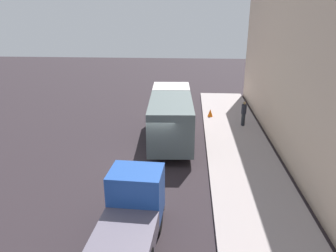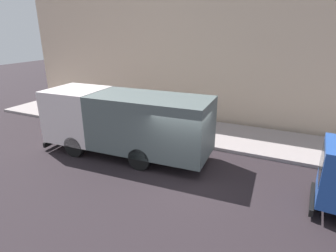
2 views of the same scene
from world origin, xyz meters
name	(u,v)px [view 1 (image 1 of 2)]	position (x,y,z in m)	size (l,w,h in m)	color
ground	(152,162)	(0.00, 0.00, 0.00)	(80.00, 80.00, 0.00)	#282025
sidewalk	(244,163)	(4.92, 0.00, 0.08)	(3.83, 30.00, 0.16)	#9C9190
building_facade	(303,76)	(7.33, 0.00, 4.78)	(0.50, 30.00, 9.56)	beige
large_utility_truck	(171,115)	(0.82, 3.22, 1.66)	(2.86, 7.95, 2.90)	white
small_flatbed_truck	(130,218)	(0.01, -6.50, 1.07)	(2.16, 5.03, 2.30)	#234DA4
pedestrian_walking	(244,113)	(5.69, 5.84, 1.07)	(0.43, 0.43, 1.71)	#22262C
traffic_cone_orange	(210,113)	(3.53, 7.68, 0.44)	(0.40, 0.40, 0.57)	orange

